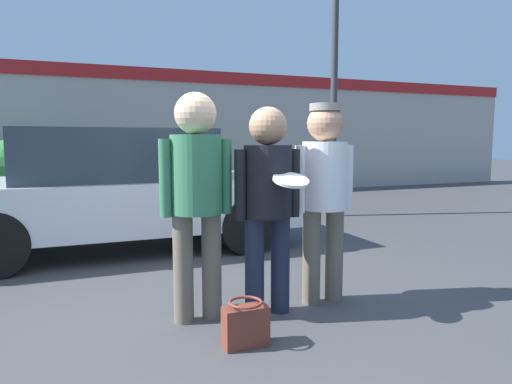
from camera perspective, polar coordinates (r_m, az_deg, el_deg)
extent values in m
plane|color=#3F3F42|center=(3.63, -4.36, -15.56)|extent=(56.00, 56.00, 0.00)
cube|color=#B2A89E|center=(11.38, -16.88, 7.09)|extent=(24.00, 0.18, 3.09)
cube|color=#B21E1E|center=(11.38, -17.07, 14.15)|extent=(24.00, 0.04, 0.30)
cylinder|color=#665B4C|center=(3.49, -9.08, -9.42)|extent=(0.15, 0.15, 0.82)
cylinder|color=#665B4C|center=(3.54, -5.57, -9.13)|extent=(0.15, 0.15, 0.82)
cylinder|color=#33724C|center=(3.40, -7.48, 2.20)|extent=(0.38, 0.38, 0.58)
cylinder|color=#33724C|center=(3.35, -11.27, 1.70)|extent=(0.09, 0.09, 0.56)
cylinder|color=#33724C|center=(3.46, -3.79, 1.96)|extent=(0.09, 0.09, 0.56)
sphere|color=#DBB28E|center=(3.39, -7.59, 9.72)|extent=(0.31, 0.31, 0.31)
cylinder|color=#1E2338|center=(3.58, -0.19, -9.32)|extent=(0.15, 0.15, 0.78)
cylinder|color=#1E2338|center=(3.66, 3.05, -8.96)|extent=(0.15, 0.15, 0.78)
cylinder|color=black|center=(3.50, 1.48, 1.37)|extent=(0.37, 0.37, 0.55)
cylinder|color=black|center=(3.42, -1.98, 0.88)|extent=(0.09, 0.09, 0.53)
cylinder|color=black|center=(3.60, 4.77, 1.13)|extent=(0.09, 0.09, 0.53)
sphere|color=tan|center=(3.49, 1.50, 8.26)|extent=(0.29, 0.29, 0.29)
cylinder|color=white|center=(3.29, 4.39, 1.50)|extent=(0.27, 0.26, 0.10)
cylinder|color=#665B4C|center=(3.87, 6.95, -8.04)|extent=(0.15, 0.15, 0.79)
cylinder|color=#665B4C|center=(3.98, 9.76, -7.69)|extent=(0.15, 0.15, 0.79)
cylinder|color=silver|center=(3.81, 8.54, 2.03)|extent=(0.37, 0.37, 0.56)
cylinder|color=silver|center=(3.71, 5.52, 1.61)|extent=(0.09, 0.09, 0.54)
cylinder|color=silver|center=(3.93, 11.37, 1.79)|extent=(0.09, 0.09, 0.54)
sphere|color=tan|center=(3.81, 8.65, 8.48)|extent=(0.30, 0.30, 0.30)
cylinder|color=gray|center=(3.81, 8.68, 10.41)|extent=(0.26, 0.26, 0.06)
cube|color=silver|center=(5.98, -16.15, -1.24)|extent=(4.31, 1.85, 0.60)
cube|color=#28333D|center=(5.93, -17.16, 4.56)|extent=(2.24, 1.59, 0.61)
cylinder|color=black|center=(7.07, -5.94, -1.92)|extent=(0.68, 0.22, 0.68)
cylinder|color=black|center=(5.52, -1.22, -4.25)|extent=(0.68, 0.22, 0.68)
cylinder|color=black|center=(6.85, -27.97, -2.91)|extent=(0.68, 0.22, 0.68)
cylinder|color=#38383D|center=(8.58, 9.88, 20.59)|extent=(0.12, 0.12, 6.95)
sphere|color=#387A3D|center=(10.53, -27.94, 2.07)|extent=(1.40, 1.40, 1.40)
cube|color=brown|center=(3.15, -1.31, -16.45)|extent=(0.30, 0.14, 0.27)
torus|color=brown|center=(3.09, -1.32, -13.63)|extent=(0.23, 0.23, 0.02)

